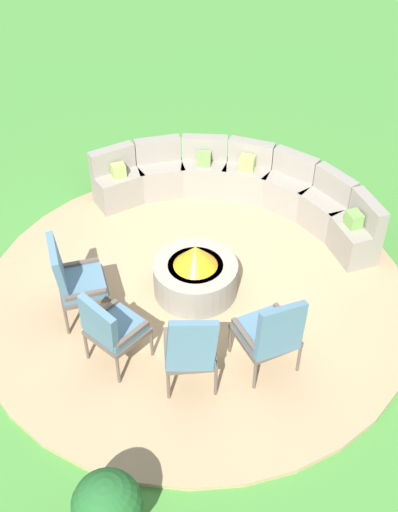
% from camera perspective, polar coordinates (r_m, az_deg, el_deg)
% --- Properties ---
extents(ground_plane, '(24.00, 24.00, 0.00)m').
position_cam_1_polar(ground_plane, '(7.92, -0.31, -3.39)').
color(ground_plane, '#478C38').
extents(patio_circle, '(5.29, 5.29, 0.06)m').
position_cam_1_polar(patio_circle, '(7.90, -0.31, -3.23)').
color(patio_circle, tan).
rests_on(patio_circle, ground_plane).
extents(fire_pit, '(1.03, 1.03, 0.70)m').
position_cam_1_polar(fire_pit, '(7.70, -0.32, -1.63)').
color(fire_pit, gray).
rests_on(fire_pit, patio_circle).
extents(curved_stone_bench, '(4.09, 1.69, 0.83)m').
position_cam_1_polar(curved_stone_bench, '(9.02, 3.73, 6.02)').
color(curved_stone_bench, gray).
rests_on(curved_stone_bench, patio_circle).
extents(lounge_chair_front_left, '(0.78, 0.80, 1.09)m').
position_cam_1_polar(lounge_chair_front_left, '(7.35, -11.21, -2.01)').
color(lounge_chair_front_left, brown).
rests_on(lounge_chair_front_left, patio_circle).
extents(lounge_chair_front_right, '(0.74, 0.76, 1.02)m').
position_cam_1_polar(lounge_chair_front_right, '(6.78, -7.93, -6.38)').
color(lounge_chair_front_right, brown).
rests_on(lounge_chair_front_right, patio_circle).
extents(lounge_chair_back_left, '(0.67, 0.68, 1.09)m').
position_cam_1_polar(lounge_chair_back_left, '(6.49, -0.77, -8.32)').
color(lounge_chair_back_left, brown).
rests_on(lounge_chair_back_left, patio_circle).
extents(lounge_chair_back_right, '(0.82, 0.84, 1.06)m').
position_cam_1_polar(lounge_chair_back_right, '(6.70, 6.45, -6.86)').
color(lounge_chair_back_right, brown).
rests_on(lounge_chair_back_right, patio_circle).
extents(potted_plant_0, '(0.60, 0.60, 0.85)m').
position_cam_1_polar(potted_plant_0, '(5.74, -8.16, -21.65)').
color(potted_plant_0, brown).
rests_on(potted_plant_0, ground_plane).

